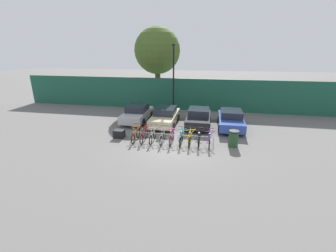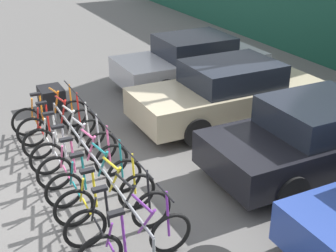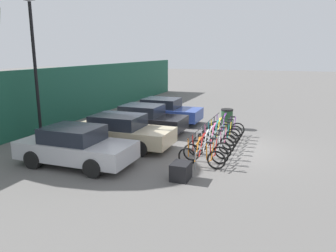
# 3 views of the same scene
# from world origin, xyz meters

# --- Properties ---
(ground_plane) EXTENTS (120.00, 120.00, 0.00)m
(ground_plane) POSITION_xyz_m (0.00, 0.00, 0.00)
(ground_plane) COLOR #605E5B
(bike_rack) EXTENTS (5.37, 0.04, 0.57)m
(bike_rack) POSITION_xyz_m (-0.28, 0.68, 0.50)
(bike_rack) COLOR gray
(bike_rack) RESTS_ON ground
(bicycle_orange) EXTENTS (0.68, 1.71, 1.05)m
(bicycle_orange) POSITION_xyz_m (-2.70, 0.53, 0.38)
(bicycle_orange) COLOR black
(bicycle_orange) RESTS_ON ground
(bicycle_red) EXTENTS (0.68, 1.71, 1.05)m
(bicycle_red) POSITION_xyz_m (-2.12, 0.53, 0.38)
(bicycle_red) COLOR black
(bicycle_red) RESTS_ON ground
(bicycle_white) EXTENTS (0.68, 1.71, 1.05)m
(bicycle_white) POSITION_xyz_m (-1.53, 0.53, 0.38)
(bicycle_white) COLOR black
(bicycle_white) RESTS_ON ground
(bicycle_silver) EXTENTS (0.68, 1.71, 1.05)m
(bicycle_silver) POSITION_xyz_m (-0.85, 0.53, 0.38)
(bicycle_silver) COLOR black
(bicycle_silver) RESTS_ON ground
(bicycle_pink) EXTENTS (0.68, 1.71, 1.05)m
(bicycle_pink) POSITION_xyz_m (-0.26, 0.53, 0.38)
(bicycle_pink) COLOR black
(bicycle_pink) RESTS_ON ground
(bicycle_teal) EXTENTS (0.68, 1.71, 1.05)m
(bicycle_teal) POSITION_xyz_m (0.36, 0.53, 0.38)
(bicycle_teal) COLOR black
(bicycle_teal) RESTS_ON ground
(bicycle_yellow) EXTENTS (0.68, 1.71, 1.05)m
(bicycle_yellow) POSITION_xyz_m (0.92, 0.53, 0.38)
(bicycle_yellow) COLOR black
(bicycle_yellow) RESTS_ON ground
(bicycle_black) EXTENTS (0.68, 1.71, 1.05)m
(bicycle_black) POSITION_xyz_m (1.49, 0.53, 0.38)
(bicycle_black) COLOR black
(bicycle_black) RESTS_ON ground
(bicycle_purple) EXTENTS (0.68, 1.71, 1.05)m
(bicycle_purple) POSITION_xyz_m (2.13, 0.53, 0.38)
(bicycle_purple) COLOR black
(bicycle_purple) RESTS_ON ground
(car_silver) EXTENTS (1.91, 4.15, 1.40)m
(car_silver) POSITION_xyz_m (-3.98, 4.79, 0.69)
(car_silver) COLOR #B7B7BC
(car_silver) RESTS_ON ground
(car_beige) EXTENTS (1.91, 4.41, 1.40)m
(car_beige) POSITION_xyz_m (-1.48, 4.36, 0.69)
(car_beige) COLOR #C1B28E
(car_beige) RESTS_ON ground
(car_black) EXTENTS (1.91, 4.10, 1.40)m
(car_black) POSITION_xyz_m (1.20, 4.50, 0.69)
(car_black) COLOR black
(car_black) RESTS_ON ground
(cargo_crate) EXTENTS (0.70, 0.56, 0.55)m
(cargo_crate) POSITION_xyz_m (-4.00, 0.86, 0.28)
(cargo_crate) COLOR black
(cargo_crate) RESTS_ON ground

